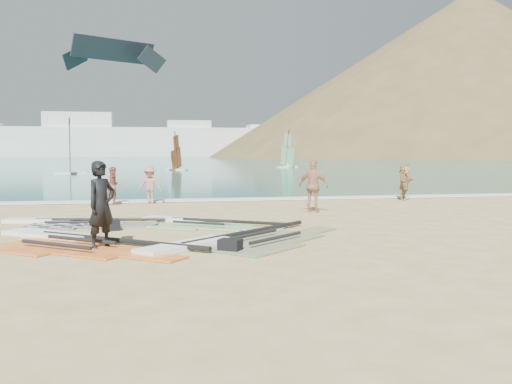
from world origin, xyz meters
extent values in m
plane|color=#CFB779|center=(0.00, 0.00, 0.00)|extent=(300.00, 300.00, 0.00)
cube|color=#0C5853|center=(0.00, 132.00, 0.00)|extent=(300.00, 240.00, 0.06)
cube|color=white|center=(0.00, 12.30, 0.00)|extent=(300.00, 1.20, 0.04)
cube|color=white|center=(-20.00, 150.00, 4.03)|extent=(160.00, 8.00, 8.00)
cube|color=white|center=(-20.00, 150.00, 6.03)|extent=(18.00, 7.00, 12.00)
cube|color=white|center=(10.00, 150.00, 5.03)|extent=(12.00, 7.00, 10.00)
cube|color=white|center=(35.00, 150.00, 4.53)|extent=(16.00, 7.00, 9.00)
cube|color=white|center=(55.00, 150.00, 5.53)|extent=(10.00, 7.00, 11.00)
cone|color=brown|center=(85.00, 130.00, 0.00)|extent=(143.00, 143.00, 45.00)
cube|color=#28282A|center=(-4.36, 4.96, 0.02)|extent=(1.83, 1.97, 0.04)
cube|color=#28282A|center=(-2.99, 4.73, 0.02)|extent=(1.38, 1.31, 0.04)
cube|color=#28282A|center=(-1.89, 4.54, 0.02)|extent=(1.11, 0.69, 0.04)
cylinder|color=black|center=(-3.12, 5.54, 0.10)|extent=(3.94, 0.77, 0.10)
cylinder|color=black|center=(-3.71, 5.16, 0.16)|extent=(1.63, 0.35, 0.07)
cylinder|color=black|center=(-3.81, 4.56, 0.16)|extent=(1.63, 0.35, 0.07)
cube|color=white|center=(-4.99, 5.86, 0.06)|extent=(2.14, 0.91, 0.12)
cube|color=green|center=(-0.62, 4.29, 0.02)|extent=(2.23, 2.28, 0.04)
cube|color=green|center=(0.54, 3.55, 0.02)|extent=(1.62, 1.59, 0.04)
cube|color=green|center=(1.48, 2.94, 0.02)|extent=(1.15, 0.99, 0.04)
cylinder|color=black|center=(0.74, 4.34, 0.10)|extent=(3.38, 2.21, 0.09)
cylinder|color=black|center=(0.05, 4.22, 0.16)|extent=(1.41, 0.94, 0.07)
cylinder|color=black|center=(-0.27, 3.71, 0.16)|extent=(1.41, 0.94, 0.07)
cube|color=white|center=(-0.85, 5.36, 0.06)|extent=(2.04, 1.58, 0.12)
cube|color=orange|center=(0.51, 0.41, 0.02)|extent=(2.88, 2.89, 0.04)
cube|color=orange|center=(1.79, 1.56, 0.02)|extent=(2.05, 2.05, 0.04)
cube|color=orange|center=(2.83, 2.49, 0.02)|extent=(1.39, 1.34, 0.04)
cylinder|color=black|center=(0.91, 2.06, 0.10)|extent=(3.76, 3.39, 0.12)
cylinder|color=black|center=(0.82, 1.19, 0.16)|extent=(1.58, 1.43, 0.09)
cylinder|color=black|center=(1.32, 0.63, 0.16)|extent=(1.58, 1.43, 0.09)
cube|color=white|center=(-0.86, 0.49, 0.06)|extent=(2.39, 2.24, 0.12)
cube|color=red|center=(-4.07, 1.40, 0.02)|extent=(2.91, 2.95, 0.04)
cube|color=red|center=(-2.69, 0.30, 0.02)|extent=(2.09, 2.07, 0.04)
cube|color=red|center=(-1.57, -0.58, 0.02)|extent=(1.44, 1.34, 0.04)
cylinder|color=black|center=(-2.34, 1.28, 0.10)|extent=(4.04, 3.23, 0.12)
cylinder|color=black|center=(-3.23, 1.22, 0.16)|extent=(1.69, 1.37, 0.09)
cylinder|color=black|center=(-3.71, 0.62, 0.16)|extent=(1.69, 1.37, 0.09)
cube|color=white|center=(-4.23, 2.79, 0.06)|extent=(2.51, 2.20, 0.12)
cube|color=black|center=(-2.71, 3.73, 0.15)|extent=(0.54, 0.44, 0.30)
cube|color=black|center=(0.09, -0.18, 0.15)|extent=(0.59, 0.55, 0.29)
imported|color=black|center=(-2.72, 0.73, 1.00)|extent=(0.85, 0.86, 2.01)
imported|color=#9D5E50|center=(-3.02, 11.07, 0.78)|extent=(0.95, 0.89, 1.55)
imported|color=#B46E5F|center=(-1.59, 11.33, 0.78)|extent=(1.12, 0.81, 1.56)
imported|color=tan|center=(4.15, 7.04, 0.94)|extent=(1.17, 1.01, 1.89)
imported|color=tan|center=(9.50, 10.99, 0.81)|extent=(1.33, 1.46, 1.63)
cube|color=white|center=(-8.31, 39.52, 0.11)|extent=(2.81, 1.17, 0.16)
cube|color=#EA3904|center=(-8.31, 39.52, 1.44)|extent=(0.52, 3.32, 2.98)
cube|color=#EA3904|center=(-8.31, 39.52, 3.49)|extent=(0.32, 1.87, 2.07)
cylinder|color=black|center=(-8.31, 39.52, 2.58)|extent=(0.24, 0.95, 4.72)
cube|color=white|center=(1.29, 47.21, 0.10)|extent=(2.31, 1.58, 0.13)
cube|color=red|center=(1.29, 47.21, 1.19)|extent=(1.26, 2.51, 2.46)
cube|color=red|center=(1.29, 47.21, 2.88)|extent=(0.73, 1.42, 1.71)
cylinder|color=black|center=(1.29, 47.21, 2.13)|extent=(0.42, 0.74, 3.90)
cube|color=white|center=(14.65, 53.22, 0.10)|extent=(2.60, 1.45, 0.15)
cube|color=green|center=(14.65, 53.22, 1.32)|extent=(0.98, 2.94, 2.72)
cube|color=green|center=(14.65, 53.22, 3.19)|extent=(0.58, 1.66, 1.89)
cylinder|color=black|center=(14.65, 53.22, 2.36)|extent=(0.36, 0.85, 4.32)
cube|color=black|center=(-4.26, 36.55, 10.39)|extent=(6.63, 4.49, 1.74)
cube|color=black|center=(-6.90, 34.96, 9.69)|extent=(1.87, 1.87, 2.21)
cube|color=black|center=(-1.62, 38.14, 9.69)|extent=(2.44, 1.23, 2.21)
camera|label=1|loc=(-1.68, -12.52, 2.29)|focal=40.00mm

